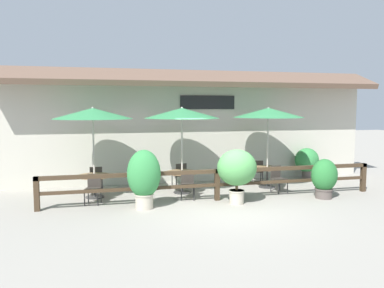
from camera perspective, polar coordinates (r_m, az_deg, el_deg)
ground_plane at (r=10.58m, az=5.56°, el=-9.87°), size 60.00×60.00×0.00m
building_facade at (r=14.15m, az=0.19°, el=2.98°), size 14.28×1.49×4.23m
patio_railing at (r=11.40m, az=3.86°, el=-5.14°), size 10.40×0.14×0.95m
patio_umbrella_near at (r=11.92m, az=-14.89°, el=4.51°), size 2.44×2.44×2.83m
dining_table_near at (r=12.13m, az=-14.64°, el=-5.26°), size 1.04×1.04×0.71m
chair_near_streetside at (r=11.40m, az=-14.81°, el=-6.38°), size 0.51×0.51×0.87m
chair_near_wallside at (r=12.90m, az=-14.42°, el=-4.97°), size 0.43×0.43×0.87m
patio_umbrella_middle at (r=12.17m, az=-1.55°, el=4.71°), size 2.44×2.44×2.83m
dining_table_middle at (r=12.38m, az=-1.53°, el=-4.86°), size 1.04×1.04×0.71m
chair_middle_streetside at (r=11.61m, az=-0.69°, el=-5.96°), size 0.49×0.49×0.87m
chair_middle_wallside at (r=13.19m, az=-1.87°, el=-4.56°), size 0.50×0.50×0.87m
patio_umbrella_far at (r=13.28m, az=11.56°, el=4.68°), size 2.44×2.44×2.83m
dining_table_far at (r=13.47m, az=11.39°, el=-4.11°), size 1.04×1.04×0.71m
chair_far_streetside at (r=12.85m, az=12.97°, el=-4.98°), size 0.51×0.51×0.87m
chair_far_wallside at (r=14.13m, az=9.86°, el=-3.95°), size 0.51×0.51×0.87m
potted_plant_entrance_palm at (r=12.33m, az=19.50°, el=-4.81°), size 0.81×0.73×1.23m
potted_plant_broad_leaf at (r=11.00m, az=6.86°, el=-3.85°), size 1.17×1.05×1.60m
potted_plant_small_flowering at (r=10.49m, az=-7.34°, el=-4.91°), size 0.93×0.84×1.66m
potted_plant_tall_tropical at (r=15.49m, az=17.09°, el=-2.46°), size 0.95×0.86×1.21m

